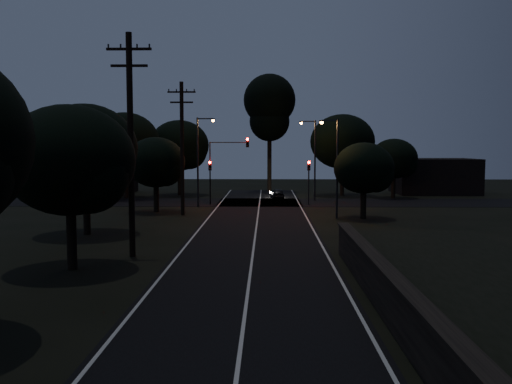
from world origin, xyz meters
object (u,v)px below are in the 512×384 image
object	(u,v)px
signal_mast	(228,158)
streetlight_b	(313,154)
utility_pole_far	(182,146)
utility_pole_mid	(131,141)
streetlight_a	(200,155)
signal_left	(210,174)
streetlight_c	(335,161)
car	(277,194)
signal_right	(309,174)
tall_pine	(270,107)

from	to	relation	value
signal_mast	streetlight_b	xyz separation A→B (m)	(8.22, 4.01, 0.30)
utility_pole_far	signal_mast	xyz separation A→B (m)	(3.09, 7.99, -1.15)
utility_pole_mid	streetlight_a	world-z (taller)	utility_pole_mid
signal_left	streetlight_c	xyz separation A→B (m)	(10.43, -9.99, 1.51)
streetlight_a	car	size ratio (longest dim) A/B	2.58
streetlight_c	streetlight_a	bearing A→B (deg)	144.31
streetlight_b	streetlight_c	distance (m)	14.01
signal_right	streetlight_b	distance (m)	4.45
utility_pole_far	streetlight_b	world-z (taller)	utility_pole_far
streetlight_b	streetlight_c	size ratio (longest dim) A/B	1.07
tall_pine	signal_mast	xyz separation A→B (m)	(-3.91, -15.01, -5.71)
tall_pine	streetlight_a	bearing A→B (deg)	-110.36
streetlight_a	streetlight_b	xyz separation A→B (m)	(10.61, 6.00, 0.00)
signal_right	signal_mast	bearing A→B (deg)	179.97
utility_pole_mid	streetlight_a	xyz separation A→B (m)	(0.69, 23.00, -1.10)
utility_pole_mid	utility_pole_far	distance (m)	17.00
streetlight_c	signal_right	bearing A→B (deg)	97.02
car	utility_pole_far	bearing A→B (deg)	56.59
tall_pine	streetlight_c	world-z (taller)	tall_pine
tall_pine	streetlight_b	xyz separation A→B (m)	(4.31, -11.00, -5.41)
streetlight_c	car	size ratio (longest dim) A/B	2.42
tall_pine	streetlight_a	size ratio (longest dim) A/B	1.74
utility_pole_far	streetlight_a	distance (m)	6.10
tall_pine	signal_right	size ratio (longest dim) A/B	3.40
utility_pole_mid	utility_pole_far	xyz separation A→B (m)	(0.00, 17.00, -0.25)
signal_left	signal_mast	xyz separation A→B (m)	(1.69, 0.00, 1.50)
car	signal_right	bearing A→B (deg)	110.95
tall_pine	streetlight_b	distance (m)	13.00
car	streetlight_b	bearing A→B (deg)	146.69
streetlight_a	signal_left	bearing A→B (deg)	70.41
signal_left	streetlight_c	size ratio (longest dim) A/B	0.55
signal_left	streetlight_b	xyz separation A→B (m)	(9.91, 4.01, 1.80)
signal_left	streetlight_b	distance (m)	10.84
utility_pole_far	streetlight_c	xyz separation A→B (m)	(11.83, -2.00, -1.13)
utility_pole_mid	tall_pine	world-z (taller)	tall_pine
utility_pole_far	tall_pine	xyz separation A→B (m)	(7.00, 23.00, 4.57)
utility_pole_mid	car	size ratio (longest dim) A/B	3.55
streetlight_a	streetlight_c	bearing A→B (deg)	-35.69
utility_pole_mid	tall_pine	xyz separation A→B (m)	(7.00, 40.00, 4.31)
utility_pole_mid	streetlight_c	distance (m)	19.15
signal_right	car	xyz separation A→B (m)	(-2.80, 5.97, -2.31)
streetlight_a	streetlight_b	bearing A→B (deg)	29.48
signal_mast	utility_pole_far	bearing A→B (deg)	-111.11
utility_pole_mid	streetlight_b	xyz separation A→B (m)	(11.31, 29.00, -1.10)
signal_mast	tall_pine	bearing A→B (deg)	75.38
utility_pole_mid	streetlight_b	size ratio (longest dim) A/B	1.38
utility_pole_mid	tall_pine	distance (m)	40.84
utility_pole_far	streetlight_c	world-z (taller)	utility_pole_far
utility_pole_far	signal_right	world-z (taller)	utility_pole_far
utility_pole_mid	signal_mast	world-z (taller)	utility_pole_mid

